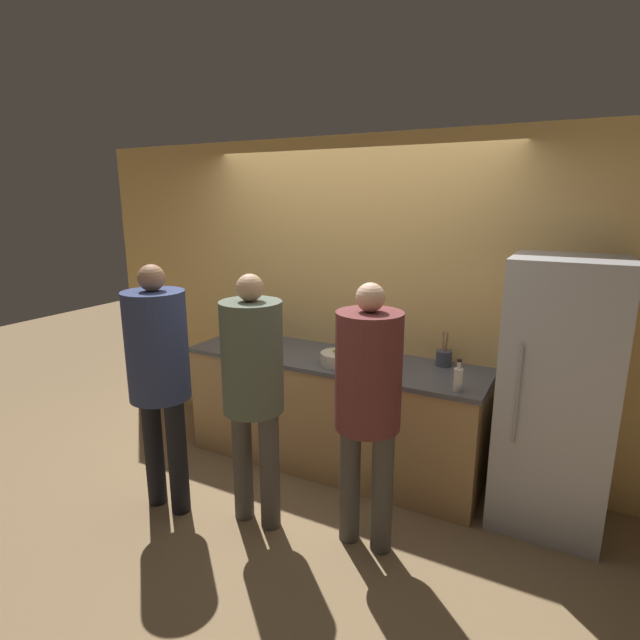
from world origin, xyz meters
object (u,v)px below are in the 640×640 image
object	(u,v)px
refrigerator	(557,396)
person_center	(253,377)
person_right	(368,392)
cup_black	(384,352)
bottle_amber	(390,357)
person_left	(158,364)
fruit_bowl	(338,358)
bottle_clear	(458,378)
utensil_crock	(444,358)

from	to	relation	value
refrigerator	person_center	bearing A→B (deg)	-151.02
person_right	cup_black	xyz separation A→B (m)	(-0.28, 0.99, -0.07)
person_center	bottle_amber	xyz separation A→B (m)	(0.59, 0.89, -0.03)
person_left	fruit_bowl	distance (m)	1.28
refrigerator	bottle_amber	distance (m)	1.12
person_center	fruit_bowl	xyz separation A→B (m)	(0.22, 0.78, -0.07)
person_right	bottle_clear	size ratio (longest dim) A/B	7.81
person_right	utensil_crock	world-z (taller)	person_right
person_left	bottle_clear	distance (m)	1.96
person_center	refrigerator	bearing A→B (deg)	28.98
person_right	bottle_clear	bearing A→B (deg)	54.06
person_left	bottle_amber	distance (m)	1.62
person_left	person_center	bearing A→B (deg)	13.69
person_left	bottle_amber	world-z (taller)	person_left
bottle_clear	cup_black	size ratio (longest dim) A/B	2.83
person_right	utensil_crock	bearing A→B (deg)	79.18
person_left	fruit_bowl	bearing A→B (deg)	47.44
person_left	person_right	xyz separation A→B (m)	(1.37, 0.29, -0.04)
refrigerator	cup_black	size ratio (longest dim) A/B	23.56
person_center	cup_black	world-z (taller)	person_center
fruit_bowl	utensil_crock	bearing A→B (deg)	26.34
bottle_amber	bottle_clear	bearing A→B (deg)	-20.93
person_center	cup_black	size ratio (longest dim) A/B	22.27
refrigerator	bottle_amber	size ratio (longest dim) A/B	8.04
person_left	cup_black	size ratio (longest dim) A/B	22.74
person_left	person_center	xyz separation A→B (m)	(0.65, 0.16, -0.03)
refrigerator	bottle_amber	bearing A→B (deg)	-177.11
person_center	cup_black	distance (m)	1.21
refrigerator	person_center	distance (m)	1.95
person_left	bottle_clear	bearing A→B (deg)	25.25
person_left	fruit_bowl	size ratio (longest dim) A/B	6.50
refrigerator	bottle_clear	size ratio (longest dim) A/B	8.34
person_center	bottle_amber	size ratio (longest dim) A/B	7.60
person_center	fruit_bowl	world-z (taller)	person_center
cup_black	bottle_clear	bearing A→B (deg)	-33.01
utensil_crock	person_center	bearing A→B (deg)	-129.14
person_right	fruit_bowl	world-z (taller)	person_right
fruit_bowl	bottle_amber	distance (m)	0.39
person_center	fruit_bowl	size ratio (longest dim) A/B	6.36
person_right	bottle_clear	world-z (taller)	person_right
person_center	bottle_clear	distance (m)	1.32
person_right	cup_black	world-z (taller)	person_right
refrigerator	fruit_bowl	size ratio (longest dim) A/B	6.73
fruit_bowl	person_left	bearing A→B (deg)	-132.56
utensil_crock	person_right	bearing A→B (deg)	-100.82
fruit_bowl	bottle_amber	size ratio (longest dim) A/B	1.19
cup_black	person_center	bearing A→B (deg)	-112.05
bottle_amber	cup_black	distance (m)	0.27
person_left	refrigerator	bearing A→B (deg)	25.10
person_left	bottle_amber	xyz separation A→B (m)	(1.23, 1.04, -0.06)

